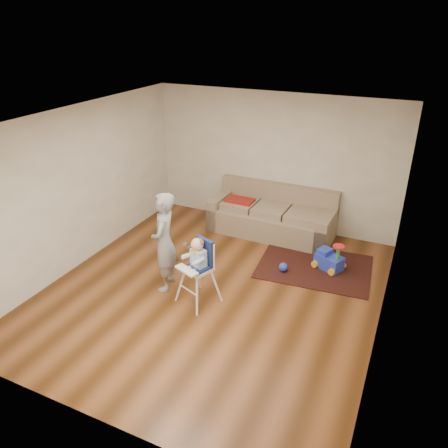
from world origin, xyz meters
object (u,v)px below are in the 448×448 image
at_px(toy_ball, 283,267).
at_px(high_chair, 198,272).
at_px(sofa, 272,212).
at_px(ride_on_toy, 330,255).
at_px(side_table, 229,213).
at_px(adult, 164,242).

distance_m(toy_ball, high_chair, 1.69).
bearing_deg(sofa, high_chair, -93.68).
distance_m(ride_on_toy, high_chair, 2.41).
relative_size(ride_on_toy, high_chair, 0.46).
bearing_deg(ride_on_toy, side_table, -178.60).
relative_size(high_chair, adult, 0.67).
relative_size(toy_ball, high_chair, 0.14).
distance_m(sofa, adult, 2.69).
relative_size(side_table, toy_ball, 3.21).
height_order(ride_on_toy, toy_ball, ride_on_toy).
relative_size(side_table, high_chair, 0.46).
distance_m(sofa, side_table, 0.98).
height_order(ride_on_toy, high_chair, high_chair).
distance_m(sofa, toy_ball, 1.52).
height_order(sofa, ride_on_toy, sofa).
distance_m(sofa, high_chair, 2.67).
bearing_deg(ride_on_toy, adult, -120.55).
xyz_separation_m(ride_on_toy, high_chair, (-1.60, -1.78, 0.26)).
bearing_deg(toy_ball, side_table, 140.26).
xyz_separation_m(ride_on_toy, toy_ball, (-0.68, -0.43, -0.17)).
distance_m(toy_ball, adult, 2.11).
distance_m(side_table, adult, 2.64).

